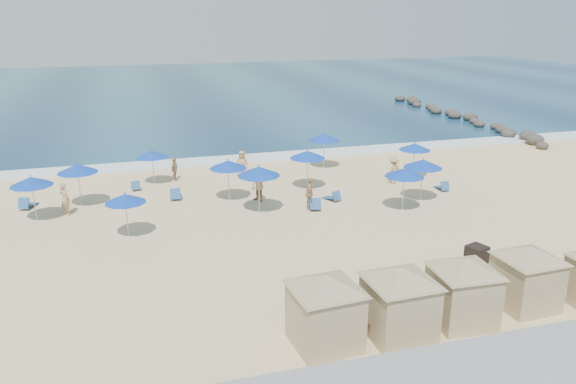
# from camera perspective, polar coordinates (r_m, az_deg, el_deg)

# --- Properties ---
(ground) EXTENTS (160.00, 160.00, 0.00)m
(ground) POSITION_cam_1_polar(r_m,az_deg,el_deg) (28.40, 2.92, -4.23)
(ground) COLOR beige
(ground) RESTS_ON ground
(ocean) EXTENTS (160.00, 80.00, 0.06)m
(ocean) POSITION_cam_1_polar(r_m,az_deg,el_deg) (80.99, -9.99, 10.18)
(ocean) COLOR #0E2E50
(ocean) RESTS_ON ground
(surf_line) EXTENTS (160.00, 2.50, 0.08)m
(surf_line) POSITION_cam_1_polar(r_m,az_deg,el_deg) (42.60, -3.86, 3.45)
(surf_line) COLOR white
(surf_line) RESTS_ON ground
(rock_jetty) EXTENTS (2.56, 26.66, 0.96)m
(rock_jetty) POSITION_cam_1_polar(r_m,az_deg,el_deg) (60.39, 17.08, 7.36)
(rock_jetty) COLOR #2F2927
(rock_jetty) RESTS_ON ground
(trash_bin) EXTENTS (1.01, 1.01, 0.79)m
(trash_bin) POSITION_cam_1_polar(r_m,az_deg,el_deg) (26.44, 18.62, -6.02)
(trash_bin) COLOR black
(trash_bin) RESTS_ON ground
(cabana_0) EXTENTS (4.52, 4.52, 2.84)m
(cabana_0) POSITION_cam_1_polar(r_m,az_deg,el_deg) (18.82, 3.81, -11.00)
(cabana_0) COLOR tan
(cabana_0) RESTS_ON ground
(cabana_1) EXTENTS (4.54, 4.54, 2.85)m
(cabana_1) POSITION_cam_1_polar(r_m,az_deg,el_deg) (19.62, 11.31, -10.04)
(cabana_1) COLOR tan
(cabana_1) RESTS_ON ground
(cabana_2) EXTENTS (4.40, 4.40, 2.76)m
(cabana_2) POSITION_cam_1_polar(r_m,az_deg,el_deg) (21.03, 17.42, -8.71)
(cabana_2) COLOR tan
(cabana_2) RESTS_ON ground
(cabana_3) EXTENTS (4.30, 4.30, 2.70)m
(cabana_3) POSITION_cam_1_polar(r_m,az_deg,el_deg) (22.92, 23.19, -7.20)
(cabana_3) COLOR tan
(cabana_3) RESTS_ON ground
(umbrella_0) EXTENTS (2.27, 2.27, 2.59)m
(umbrella_0) POSITION_cam_1_polar(r_m,az_deg,el_deg) (33.74, -20.62, 2.26)
(umbrella_0) COLOR #A5A8AD
(umbrella_0) RESTS_ON ground
(umbrella_1) EXTENTS (2.22, 2.22, 2.53)m
(umbrella_1) POSITION_cam_1_polar(r_m,az_deg,el_deg) (32.29, -24.64, 0.99)
(umbrella_1) COLOR #A5A8AD
(umbrella_1) RESTS_ON ground
(umbrella_2) EXTENTS (2.03, 2.03, 2.31)m
(umbrella_2) POSITION_cam_1_polar(r_m,az_deg,el_deg) (28.42, -16.22, -0.63)
(umbrella_2) COLOR #A5A8AD
(umbrella_2) RESTS_ON ground
(umbrella_3) EXTENTS (2.00, 2.00, 2.28)m
(umbrella_3) POSITION_cam_1_polar(r_m,az_deg,el_deg) (36.86, -13.64, 3.76)
(umbrella_3) COLOR #A5A8AD
(umbrella_3) RESTS_ON ground
(umbrella_4) EXTENTS (2.22, 2.22, 2.52)m
(umbrella_4) POSITION_cam_1_polar(r_m,az_deg,el_deg) (32.79, -6.10, 2.80)
(umbrella_4) COLOR #A5A8AD
(umbrella_4) RESTS_ON ground
(umbrella_5) EXTENTS (2.40, 2.40, 2.73)m
(umbrella_5) POSITION_cam_1_polar(r_m,az_deg,el_deg) (30.60, -3.00, 2.13)
(umbrella_5) COLOR #A5A8AD
(umbrella_5) RESTS_ON ground
(umbrella_6) EXTENTS (2.25, 2.25, 2.56)m
(umbrella_6) POSITION_cam_1_polar(r_m,az_deg,el_deg) (34.77, 1.99, 3.83)
(umbrella_6) COLOR #A5A8AD
(umbrella_6) RESTS_ON ground
(umbrella_7) EXTENTS (2.24, 2.24, 2.54)m
(umbrella_7) POSITION_cam_1_polar(r_m,az_deg,el_deg) (31.59, 11.77, 1.97)
(umbrella_7) COLOR #A5A8AD
(umbrella_7) RESTS_ON ground
(umbrella_8) EXTENTS (2.25, 2.25, 2.56)m
(umbrella_8) POSITION_cam_1_polar(r_m,az_deg,el_deg) (39.58, 3.69, 5.57)
(umbrella_8) COLOR #A5A8AD
(umbrella_8) RESTS_ON ground
(umbrella_9) EXTENTS (2.13, 2.13, 2.43)m
(umbrella_9) POSITION_cam_1_polar(r_m,az_deg,el_deg) (38.18, 12.76, 4.51)
(umbrella_9) COLOR #A5A8AD
(umbrella_9) RESTS_ON ground
(umbrella_10) EXTENTS (2.28, 2.28, 2.60)m
(umbrella_10) POSITION_cam_1_polar(r_m,az_deg,el_deg) (33.46, 13.56, 2.83)
(umbrella_10) COLOR #A5A8AD
(umbrella_10) RESTS_ON ground
(beach_chair_0) EXTENTS (0.99, 1.47, 0.74)m
(beach_chair_0) POSITION_cam_1_polar(r_m,az_deg,el_deg) (35.07, -24.98, -1.11)
(beach_chair_0) COLOR #285493
(beach_chair_0) RESTS_ON ground
(beach_chair_1) EXTENTS (0.58, 1.19, 0.64)m
(beach_chair_1) POSITION_cam_1_polar(r_m,az_deg,el_deg) (36.38, -15.24, 0.57)
(beach_chair_1) COLOR #285493
(beach_chair_1) RESTS_ON ground
(beach_chair_2) EXTENTS (0.76, 1.43, 0.75)m
(beach_chair_2) POSITION_cam_1_polar(r_m,az_deg,el_deg) (34.04, -11.35, -0.27)
(beach_chair_2) COLOR #285493
(beach_chair_2) RESTS_ON ground
(beach_chair_3) EXTENTS (0.92, 1.48, 0.76)m
(beach_chair_3) POSITION_cam_1_polar(r_m,az_deg,el_deg) (31.71, 2.75, -1.29)
(beach_chair_3) COLOR #285493
(beach_chair_3) RESTS_ON ground
(beach_chair_4) EXTENTS (0.95, 1.30, 0.66)m
(beach_chair_4) POSITION_cam_1_polar(r_m,az_deg,el_deg) (33.20, 4.60, -0.49)
(beach_chair_4) COLOR #285493
(beach_chair_4) RESTS_ON ground
(beach_chair_5) EXTENTS (0.59, 1.21, 0.65)m
(beach_chair_5) POSITION_cam_1_polar(r_m,az_deg,el_deg) (36.30, 15.41, 0.53)
(beach_chair_5) COLOR #285493
(beach_chair_5) RESTS_ON ground
(beachgoer_0) EXTENTS (0.78, 0.79, 1.84)m
(beachgoer_0) POSITION_cam_1_polar(r_m,az_deg,el_deg) (32.92, -21.71, -0.65)
(beachgoer_0) COLOR tan
(beachgoer_0) RESTS_ON ground
(beachgoer_1) EXTENTS (1.01, 1.08, 1.77)m
(beachgoer_1) POSITION_cam_1_polar(r_m,az_deg,el_deg) (32.80, -3.05, 0.51)
(beachgoer_1) COLOR tan
(beachgoer_1) RESTS_ON ground
(beachgoer_2) EXTENTS (0.60, 1.16, 1.89)m
(beachgoer_2) POSITION_cam_1_polar(r_m,az_deg,el_deg) (31.39, 2.19, -0.17)
(beachgoer_2) COLOR tan
(beachgoer_2) RESTS_ON ground
(beachgoer_3) EXTENTS (1.30, 1.01, 1.78)m
(beachgoer_3) POSITION_cam_1_polar(r_m,az_deg,el_deg) (36.76, 10.65, 2.17)
(beachgoer_3) COLOR tan
(beachgoer_3) RESTS_ON ground
(beachgoer_4) EXTENTS (1.07, 0.89, 1.87)m
(beachgoer_4) POSITION_cam_1_polar(r_m,az_deg,el_deg) (37.46, -4.67, 2.80)
(beachgoer_4) COLOR tan
(beachgoer_4) RESTS_ON ground
(beachgoer_5) EXTENTS (0.75, 0.98, 1.56)m
(beachgoer_5) POSITION_cam_1_polar(r_m,az_deg,el_deg) (37.63, -11.45, 2.31)
(beachgoer_5) COLOR tan
(beachgoer_5) RESTS_ON ground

